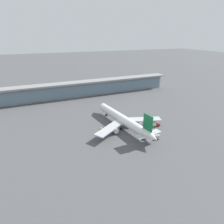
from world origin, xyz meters
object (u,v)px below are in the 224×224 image
(service_truck_under_wing_red, at_px, (154,124))
(safety_cone_charlie, at_px, (123,150))
(airliner_on_stand, at_px, (124,120))
(safety_cone_bravo, at_px, (132,142))
(safety_cone_delta, at_px, (116,148))
(service_truck_mid_apron_yellow, at_px, (103,129))
(service_truck_near_nose_blue, at_px, (153,137))
(safety_cone_alpha, at_px, (121,148))

(service_truck_under_wing_red, distance_m, safety_cone_charlie, 35.99)
(airliner_on_stand, bearing_deg, safety_cone_bravo, -102.88)
(airliner_on_stand, bearing_deg, safety_cone_charlie, -117.52)
(airliner_on_stand, height_order, safety_cone_bravo, airliner_on_stand)
(airliner_on_stand, relative_size, service_truck_under_wing_red, 8.49)
(service_truck_under_wing_red, bearing_deg, safety_cone_charlie, -151.35)
(safety_cone_charlie, relative_size, safety_cone_delta, 1.00)
(safety_cone_bravo, bearing_deg, service_truck_under_wing_red, 26.85)
(safety_cone_bravo, bearing_deg, service_truck_mid_apron_yellow, 115.73)
(service_truck_near_nose_blue, relative_size, safety_cone_delta, 12.57)
(service_truck_near_nose_blue, bearing_deg, safety_cone_alpha, -176.07)
(safety_cone_alpha, bearing_deg, service_truck_under_wing_red, 25.71)
(safety_cone_bravo, distance_m, safety_cone_delta, 11.08)
(safety_cone_charlie, bearing_deg, safety_cone_bravo, 33.42)
(service_truck_mid_apron_yellow, xyz_separation_m, safety_cone_charlie, (1.56, -25.69, -0.56))
(airliner_on_stand, height_order, service_truck_near_nose_blue, airliner_on_stand)
(airliner_on_stand, relative_size, service_truck_mid_apron_yellow, 20.42)
(service_truck_under_wing_red, xyz_separation_m, safety_cone_delta, (-34.13, -14.39, -1.37))
(service_truck_under_wing_red, xyz_separation_m, safety_cone_alpha, (-31.83, -15.33, -1.37))
(safety_cone_alpha, bearing_deg, airliner_on_stand, 59.94)
(service_truck_near_nose_blue, height_order, service_truck_under_wing_red, service_truck_under_wing_red)
(airliner_on_stand, bearing_deg, service_truck_mid_apron_yellow, 172.41)
(service_truck_mid_apron_yellow, relative_size, safety_cone_delta, 4.54)
(service_truck_mid_apron_yellow, distance_m, safety_cone_charlie, 25.74)
(service_truck_near_nose_blue, height_order, safety_cone_bravo, service_truck_near_nose_blue)
(safety_cone_bravo, xyz_separation_m, safety_cone_charlie, (-8.21, -5.42, 0.00))
(service_truck_near_nose_blue, xyz_separation_m, safety_cone_charlie, (-21.04, -3.38, -1.39))
(airliner_on_stand, bearing_deg, safety_cone_alpha, -120.06)
(service_truck_near_nose_blue, xyz_separation_m, safety_cone_alpha, (-21.31, -1.46, -1.39))
(service_truck_mid_apron_yellow, height_order, safety_cone_alpha, service_truck_mid_apron_yellow)
(airliner_on_stand, xyz_separation_m, safety_cone_bravo, (-4.21, -18.41, -5.13))
(service_truck_near_nose_blue, bearing_deg, service_truck_mid_apron_yellow, 135.38)
(service_truck_under_wing_red, xyz_separation_m, safety_cone_charlie, (-31.56, -17.24, -1.37))
(service_truck_near_nose_blue, bearing_deg, airliner_on_stand, 112.87)
(service_truck_mid_apron_yellow, relative_size, safety_cone_charlie, 4.54)
(service_truck_near_nose_blue, relative_size, service_truck_mid_apron_yellow, 2.77)
(service_truck_mid_apron_yellow, bearing_deg, service_truck_under_wing_red, -14.31)
(service_truck_near_nose_blue, xyz_separation_m, safety_cone_bravo, (-12.83, 2.04, -1.39))
(airliner_on_stand, xyz_separation_m, safety_cone_alpha, (-12.68, -21.91, -5.13))
(airliner_on_stand, relative_size, safety_cone_charlie, 92.80)
(service_truck_near_nose_blue, xyz_separation_m, service_truck_under_wing_red, (10.52, 13.86, -0.02))
(service_truck_near_nose_blue, height_order, safety_cone_charlie, service_truck_near_nose_blue)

